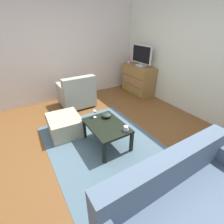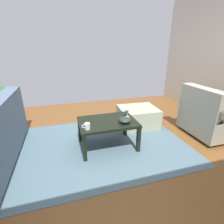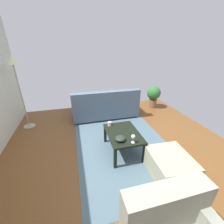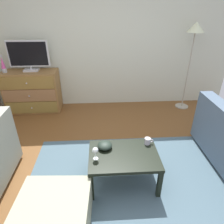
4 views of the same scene
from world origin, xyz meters
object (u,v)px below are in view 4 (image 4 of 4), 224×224
Objects in this scene: coffee_table at (124,158)px; dresser at (33,91)px; tv at (29,55)px; lava_lamp at (3,65)px; mug at (148,141)px; standing_lamp at (195,36)px; ottoman at (55,212)px; wine_glass at (95,151)px; bowl_decorative at (105,145)px.

dresser is at bearing 128.67° from coffee_table.
tv is 0.52m from lava_lamp.
lava_lamp is at bearing 142.73° from mug.
standing_lamp is at bearing 52.77° from coffee_table.
dresser is 1.29× the size of coffee_table.
standing_lamp is (3.21, -0.05, 1.06)m from dresser.
coffee_table is at bearing -44.06° from lava_lamp.
dresser reaches higher than ottoman.
wine_glass is 1.38× the size of mug.
wine_glass reaches higher than ottoman.
wine_glass reaches higher than bowl_decorative.
mug is 0.63× the size of bowl_decorative.
dresser reaches higher than bowl_decorative.
standing_lamp is (1.21, 1.84, 1.02)m from mug.
standing_lamp is (1.54, 2.03, 1.11)m from coffee_table.
standing_lamp reaches higher than bowl_decorative.
dresser is 0.72m from lava_lamp.
dresser is 3.27× the size of lava_lamp.
dresser is 2.66m from coffee_table.
tv is 0.91× the size of coffee_table.
ottoman is at bearing -130.69° from wine_glass.
lava_lamp is 2.73m from bowl_decorative.
lava_lamp is 2.10× the size of wine_glass.
tv reaches higher than bowl_decorative.
standing_lamp is at bearing 56.64° from mug.
wine_glass is at bearing -159.92° from mug.
dresser is at bearing -154.52° from tv.
dresser reaches higher than mug.
dresser is 2.52m from wine_glass.
mug is at bearing -43.56° from dresser.
tv is 6.72× the size of mug.
mug is 0.07× the size of standing_lamp.
bowl_decorative is (1.39, -1.97, -0.69)m from tv.
standing_lamp reaches higher than dresser.
dresser is 5.94× the size of bowl_decorative.
tv is 0.44× the size of standing_lamp.
bowl_decorative is at bearing 59.16° from wine_glass.
tv is 2.94m from ottoman.
dresser is 1.41× the size of tv.
lava_lamp is at bearing 117.78° from ottoman.
mug is (2.43, -1.85, -0.53)m from lava_lamp.
bowl_decorative is (0.11, 0.19, -0.08)m from wine_glass.
dresser is at bearing 136.44° from mug.
bowl_decorative is at bearing 149.67° from coffee_table.
lava_lamp is 3.68m from standing_lamp.
wine_glass is at bearing -58.12° from dresser.
lava_lamp is 3.10m from mug.
wine_glass is 0.22× the size of ottoman.
tv is at bearing 127.51° from coffee_table.
standing_lamp reaches higher than ottoman.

